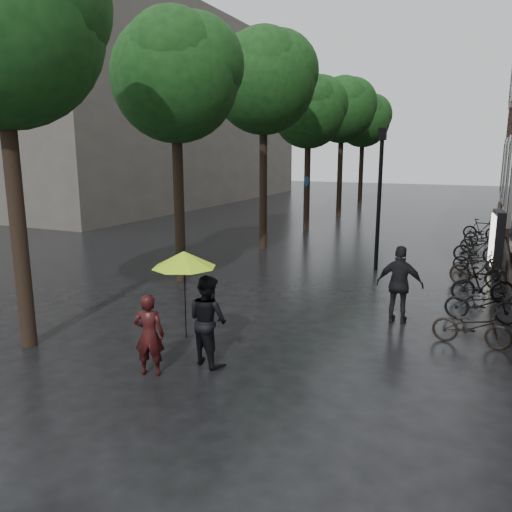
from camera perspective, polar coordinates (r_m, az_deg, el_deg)
The scene contains 11 objects.
ground at distance 8.57m, azimuth -11.20°, elevation -16.46°, with size 120.00×120.00×0.00m, color black.
bg_building at distance 43.27m, azimuth -13.68°, elevation 15.48°, with size 16.00×30.00×14.00m, color #47423D.
street_trees at distance 23.67m, azimuth 3.64°, elevation 17.43°, with size 4.33×34.03×8.91m.
person_burgundy at distance 9.38m, azimuth -12.11°, elevation -8.79°, with size 0.56×0.37×1.54m, color black.
person_black at distance 9.64m, azimuth -5.53°, elevation -7.30°, with size 0.85×0.66×1.76m, color black.
lime_umbrella at distance 9.17m, azimuth -8.24°, elevation -0.38°, with size 1.19×1.19×1.75m.
pedestrian_walking at distance 12.36m, azimuth 16.12°, elevation -3.15°, with size 1.09×0.46×1.87m, color black.
parked_bicycles at distance 18.46m, azimuth 24.28°, elevation -0.36°, with size 2.03×14.91×1.00m.
ad_lightbox at distance 18.90m, azimuth 25.79°, elevation 1.56°, with size 0.31×1.37×2.07m.
lamp_post at distance 17.38m, azimuth 13.97°, elevation 7.80°, with size 0.25×0.25×4.79m.
cycle_sign at distance 25.36m, azimuth 5.64°, elevation 6.93°, with size 0.15×0.52×2.83m.
Camera 1 is at (4.54, -6.04, 4.04)m, focal length 35.00 mm.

